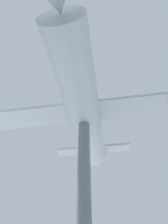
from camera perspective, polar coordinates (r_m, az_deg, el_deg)
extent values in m
cylinder|color=slate|center=(8.30, 0.00, -25.35)|extent=(0.63, 0.63, 7.53)
cylinder|color=#B2B7BC|center=(10.65, 0.00, 0.00)|extent=(3.44, 11.29, 1.97)
cube|color=#B2B7BC|center=(10.65, 0.00, 0.00)|extent=(18.42, 4.15, 0.18)
cube|color=#B2B7BC|center=(14.72, 3.03, -12.13)|extent=(5.95, 1.78, 0.18)
cube|color=#B2B7BC|center=(15.26, 2.90, -8.71)|extent=(0.33, 1.11, 1.99)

